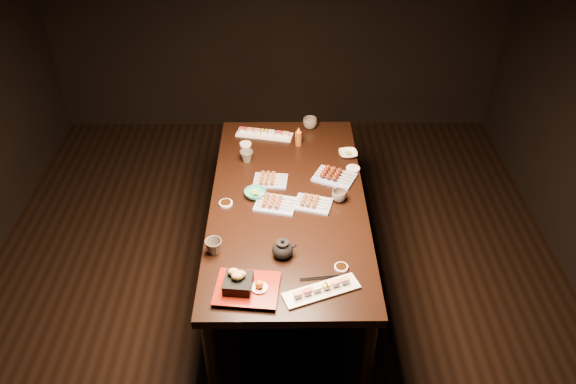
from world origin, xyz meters
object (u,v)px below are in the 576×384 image
Objects in this scene: tempura_tray at (247,283)px; condiment_bottle at (299,136)px; dining_table at (288,247)px; teacup_near_left at (214,247)px; edamame_bowl_cream at (348,154)px; sushi_platter_far at (264,133)px; teacup_mid_right at (339,196)px; teapot at (283,248)px; edamame_bowl_green at (255,194)px; teacup_far_left at (247,156)px; sushi_platter_near at (322,289)px; yakitori_plate_left at (270,178)px; yakitori_plate_center at (276,201)px; yakitori_plate_right at (313,201)px; teacup_far_right at (310,123)px.

tempura_tray is 2.32× the size of condiment_bottle.
dining_table is 0.72m from teacup_near_left.
teacup_near_left reaches higher than edamame_bowl_cream.
teacup_mid_right is at bearing 133.81° from sushi_platter_far.
teapot is (-0.42, -0.93, 0.04)m from edamame_bowl_cream.
edamame_bowl_green is at bearing 95.10° from tempura_tray.
sushi_platter_far is 0.33m from teacup_far_left.
teacup_far_left is (-0.42, 1.12, 0.02)m from sushi_platter_near.
teacup_mid_right is at bearing -19.80° from yakitori_plate_left.
edamame_bowl_green is 0.97× the size of condiment_bottle.
yakitori_plate_center is at bearing -76.01° from yakitori_plate_left.
yakitori_plate_center is 1.81× the size of edamame_bowl_green.
sushi_platter_far is (-0.16, 0.72, 0.40)m from dining_table.
sushi_platter_far is 0.26m from condiment_bottle.
yakitori_plate_right is at bearing -116.08° from edamame_bowl_cream.
sushi_platter_near is at bearing -101.38° from edamame_bowl_cream.
teacup_near_left is at bearing -124.19° from dining_table.
dining_table is at bearing 114.22° from sushi_platter_far.
yakitori_plate_right is 1.61× the size of teapot.
sushi_platter_far is 2.92× the size of condiment_bottle.
teapot reaches higher than teacup_far_left.
yakitori_plate_center is at bearing -102.61° from condiment_bottle.
yakitori_plate_left is 0.46m from condiment_bottle.
tempura_tray reaches higher than teacup_far_right.
yakitori_plate_right is 1.64× the size of edamame_bowl_green.
yakitori_plate_right is at bearing -165.45° from teacup_mid_right.
teacup_far_right is at bearing 68.69° from condiment_bottle.
sushi_platter_near is 4.35× the size of teacup_mid_right.
yakitori_plate_center is 0.50m from teacup_near_left.
condiment_bottle is (0.11, 1.07, 0.01)m from teapot.
condiment_bottle reaches higher than dining_table.
yakitori_plate_left is 2.43× the size of teacup_far_left.
edamame_bowl_cream is 1.32m from tempura_tray.
edamame_bowl_green reaches higher than edamame_bowl_cream.
edamame_bowl_cream is at bearing -22.90° from condiment_bottle.
yakitori_plate_right is 0.65m from condiment_bottle.
teacup_near_left reaches higher than teacup_far_left.
teacup_far_left is at bearing 125.90° from yakitori_plate_center.
dining_table is at bearing -10.38° from edamame_bowl_green.
teapot is (-0.33, -0.46, 0.02)m from teacup_mid_right.
teacup_near_left is at bearing -108.93° from yakitori_plate_left.
teacup_mid_right reaches higher than sushi_platter_far.
condiment_bottle is (0.23, -0.12, 0.04)m from sushi_platter_far.
condiment_bottle reaches higher than yakitori_plate_left.
dining_table is at bearing -130.31° from edamame_bowl_cream.
teacup_far_left reaches higher than dining_table.
yakitori_plate_left is (0.05, -0.54, 0.00)m from sushi_platter_far.
teacup_far_left is 0.85× the size of teacup_far_right.
condiment_bottle is at bearing 110.07° from teacup_mid_right.
teacup_far_left is 0.64× the size of condiment_bottle.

